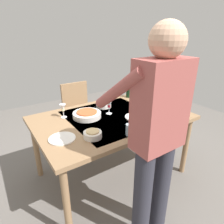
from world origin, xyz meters
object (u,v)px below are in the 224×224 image
at_px(person_server, 156,134).
at_px(water_cup_near_right, 130,130).
at_px(side_bowl_salad, 104,104).
at_px(dinner_plate_near, 62,139).
at_px(wine_bottle, 129,89).
at_px(dinner_plate_far, 136,117).
at_px(serving_bowl_pasta, 87,114).
at_px(wine_glass_left, 109,105).
at_px(wine_glass_right, 63,108).
at_px(dining_table, 112,122).
at_px(chair_near, 78,110).
at_px(side_bowl_bread, 93,134).
at_px(water_cup_near_left, 158,113).

distance_m(person_server, water_cup_near_right, 0.40).
relative_size(side_bowl_salad, dinner_plate_near, 0.78).
height_order(wine_bottle, dinner_plate_far, wine_bottle).
bearing_deg(dinner_plate_far, serving_bowl_pasta, -34.70).
height_order(wine_glass_left, wine_glass_right, same).
bearing_deg(person_server, wine_bottle, -120.86).
distance_m(person_server, wine_glass_left, 0.89).
relative_size(person_server, serving_bowl_pasta, 5.63).
xyz_separation_m(dining_table, dinner_plate_far, (-0.19, 0.17, 0.07)).
bearing_deg(serving_bowl_pasta, chair_near, -107.18).
height_order(serving_bowl_pasta, dinner_plate_near, serving_bowl_pasta).
distance_m(serving_bowl_pasta, dinner_plate_far, 0.52).
bearing_deg(wine_glass_right, chair_near, -124.79).
bearing_deg(side_bowl_salad, dinner_plate_far, 105.31).
bearing_deg(dinner_plate_near, wine_glass_right, -112.88).
distance_m(person_server, wine_bottle, 1.40).
bearing_deg(serving_bowl_pasta, person_server, 94.41).
xyz_separation_m(wine_glass_right, serving_bowl_pasta, (-0.21, 0.13, -0.07)).
relative_size(dining_table, person_server, 0.96).
height_order(dining_table, wine_glass_right, wine_glass_right).
bearing_deg(wine_bottle, side_bowl_bread, 36.36).
bearing_deg(chair_near, dinner_plate_near, 59.57).
bearing_deg(water_cup_near_right, person_server, 79.52).
relative_size(wine_bottle, side_bowl_bread, 1.85).
bearing_deg(wine_glass_left, chair_near, -89.71).
bearing_deg(dinner_plate_near, side_bowl_bread, 152.01).
relative_size(serving_bowl_pasta, dinner_plate_far, 1.30).
xyz_separation_m(person_server, dinner_plate_near, (0.46, -0.63, -0.19)).
relative_size(person_server, water_cup_near_right, 16.30).
bearing_deg(dining_table, serving_bowl_pasta, -28.48).
xyz_separation_m(wine_glass_left, water_cup_near_right, (0.11, 0.50, -0.05)).
distance_m(wine_glass_right, water_cup_near_right, 0.77).
xyz_separation_m(wine_bottle, serving_bowl_pasta, (0.79, 0.29, -0.08)).
bearing_deg(wine_bottle, water_cup_near_left, 75.97).
xyz_separation_m(water_cup_near_left, dinner_plate_near, (1.00, -0.14, -0.05)).
bearing_deg(water_cup_near_left, wine_glass_right, -34.62).
distance_m(wine_glass_left, wine_glass_right, 0.49).
bearing_deg(water_cup_near_left, dining_table, -39.14).
xyz_separation_m(wine_glass_left, side_bowl_salad, (-0.06, -0.21, -0.07)).
bearing_deg(dining_table, wine_bottle, -143.27).
bearing_deg(dining_table, water_cup_near_right, 77.07).
xyz_separation_m(water_cup_near_right, dinner_plate_near, (0.53, -0.26, -0.05)).
bearing_deg(dinner_plate_near, side_bowl_salad, -147.26).
distance_m(dining_table, chair_near, 0.93).
bearing_deg(serving_bowl_pasta, water_cup_near_right, 104.11).
height_order(dinner_plate_near, dinner_plate_far, same).
bearing_deg(person_server, chair_near, -95.74).
bearing_deg(wine_glass_left, dinner_plate_near, 20.37).
height_order(water_cup_near_left, dinner_plate_far, water_cup_near_left).
height_order(side_bowl_bread, dinner_plate_far, side_bowl_bread).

